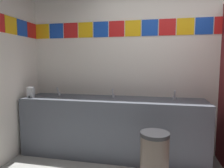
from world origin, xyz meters
The scene contains 7 objects.
wall_back centered at (0.00, 1.51, 1.41)m, with size 4.55×0.09×2.81m.
vanity_counter centered at (-0.90, 1.18, 0.44)m, with size 2.66×0.59×0.86m.
faucet_left centered at (-1.78, 1.27, 0.91)m, with size 0.04×0.10×0.14m.
faucet_center centered at (-0.90, 1.27, 0.91)m, with size 0.04×0.10×0.14m.
faucet_right centered at (-0.01, 1.27, 0.91)m, with size 0.04×0.10×0.14m.
soap_dispenser centered at (-2.10, 1.00, 0.94)m, with size 0.09×0.09×0.16m.
trash_bin centered at (-0.27, 0.41, 0.33)m, with size 0.31×0.31×0.66m.
Camera 1 is at (-0.29, -1.69, 1.38)m, focal length 32.64 mm.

